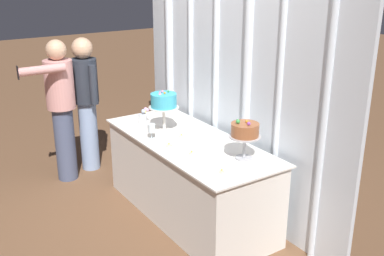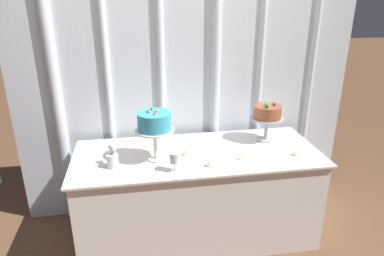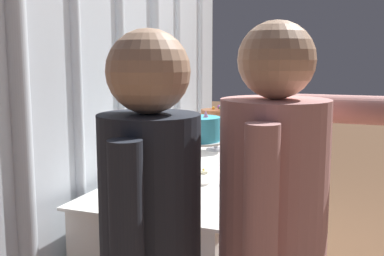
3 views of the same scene
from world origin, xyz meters
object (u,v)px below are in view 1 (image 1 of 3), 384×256
(tealight_far_left, at_px, (181,136))
(cake_table, at_px, (189,178))
(guest_man_dark_suit, at_px, (86,97))
(flower_vase, at_px, (143,117))
(guest_girl_blue_dress, at_px, (61,104))
(tealight_near_left, at_px, (169,146))
(tealight_near_right, at_px, (191,153))
(cake_display_nearright, at_px, (245,132))
(tealight_far_right, at_px, (222,172))
(wine_glass, at_px, (151,129))
(cake_display_nearleft, at_px, (164,102))

(tealight_far_left, bearing_deg, cake_table, 9.86)
(guest_man_dark_suit, bearing_deg, tealight_far_left, 14.08)
(flower_vase, relative_size, guest_man_dark_suit, 0.11)
(guest_man_dark_suit, relative_size, guest_girl_blue_dress, 0.99)
(cake_table, xyz_separation_m, tealight_near_left, (0.04, -0.23, 0.39))
(tealight_near_right, bearing_deg, cake_display_nearright, 44.05)
(tealight_far_left, height_order, tealight_far_right, tealight_far_right)
(tealight_near_left, xyz_separation_m, guest_man_dark_suit, (-1.55, -0.14, 0.09))
(cake_display_nearright, height_order, tealight_near_left, cake_display_nearright)
(tealight_near_right, xyz_separation_m, guest_girl_blue_dress, (-1.68, -0.53, 0.09))
(cake_display_nearright, height_order, tealight_far_left, cake_display_nearright)
(flower_vase, relative_size, tealight_near_right, 3.79)
(cake_table, xyz_separation_m, wine_glass, (-0.21, -0.26, 0.47))
(tealight_near_left, bearing_deg, tealight_near_right, 16.07)
(cake_display_nearleft, bearing_deg, tealight_far_left, 12.45)
(tealight_near_left, bearing_deg, tealight_far_right, 5.19)
(cake_display_nearleft, bearing_deg, cake_table, 11.66)
(cake_display_nearright, height_order, tealight_far_right, cake_display_nearright)
(cake_display_nearleft, bearing_deg, guest_man_dark_suit, -165.61)
(tealight_far_left, relative_size, tealight_near_right, 1.21)
(cake_display_nearleft, xyz_separation_m, tealight_far_left, (0.22, 0.05, -0.28))
(flower_vase, bearing_deg, cake_display_nearright, 12.34)
(tealight_near_right, bearing_deg, tealight_near_left, -163.93)
(tealight_near_right, bearing_deg, guest_man_dark_suit, -173.35)
(cake_table, height_order, tealight_near_right, tealight_near_right)
(tealight_near_right, distance_m, guest_girl_blue_dress, 1.76)
(cake_display_nearleft, relative_size, guest_girl_blue_dress, 0.26)
(tealight_far_left, distance_m, tealight_near_right, 0.41)
(wine_glass, bearing_deg, cake_display_nearright, 26.63)
(tealight_far_left, relative_size, tealight_near_left, 0.97)
(tealight_far_left, bearing_deg, wine_glass, -113.66)
(tealight_near_right, bearing_deg, tealight_far_right, -1.27)
(tealight_far_left, distance_m, tealight_far_right, 0.83)
(cake_table, relative_size, cake_display_nearleft, 4.67)
(cake_display_nearright, distance_m, guest_man_dark_suit, 2.17)
(cake_display_nearright, xyz_separation_m, tealight_far_left, (-0.70, -0.16, -0.22))
(tealight_far_right, height_order, guest_girl_blue_dress, guest_girl_blue_dress)
(cake_display_nearright, xyz_separation_m, tealight_near_left, (-0.56, -0.37, -0.22))
(tealight_far_right, bearing_deg, tealight_far_left, 169.30)
(flower_vase, bearing_deg, tealight_near_left, -8.82)
(cake_display_nearleft, height_order, flower_vase, cake_display_nearleft)
(flower_vase, bearing_deg, wine_glass, -18.02)
(cake_table, relative_size, tealight_near_left, 36.12)
(tealight_near_right, distance_m, guest_man_dark_suit, 1.81)
(wine_glass, height_order, guest_girl_blue_dress, guest_girl_blue_dress)
(cake_display_nearright, xyz_separation_m, wine_glass, (-0.81, -0.40, -0.13))
(cake_display_nearright, distance_m, wine_glass, 0.91)
(flower_vase, height_order, tealight_far_right, flower_vase)
(cake_table, bearing_deg, guest_man_dark_suit, -166.19)
(cake_display_nearleft, relative_size, wine_glass, 2.90)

